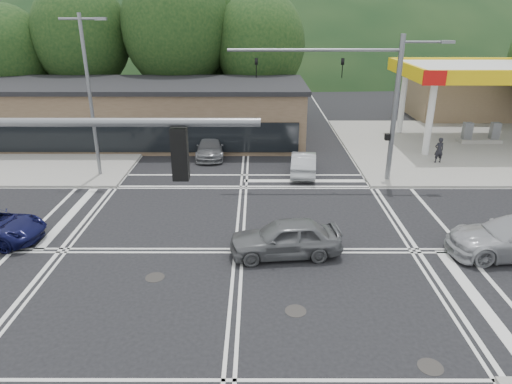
{
  "coord_description": "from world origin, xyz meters",
  "views": [
    {
      "loc": [
        0.73,
        -16.34,
        9.08
      ],
      "look_at": [
        0.7,
        2.96,
        1.4
      ],
      "focal_mm": 32.0,
      "sensor_mm": 36.0,
      "label": 1
    }
  ],
  "objects_px": {
    "pedestrian": "(439,150)",
    "car_queue_b": "(263,123)",
    "car_queue_a": "(303,163)",
    "car_grey_center": "(285,238)",
    "car_northbound": "(210,147)"
  },
  "relations": [
    {
      "from": "pedestrian",
      "to": "car_queue_b",
      "type": "bearing_deg",
      "value": -45.13
    },
    {
      "from": "car_queue_a",
      "to": "pedestrian",
      "type": "height_order",
      "value": "pedestrian"
    },
    {
      "from": "car_queue_a",
      "to": "pedestrian",
      "type": "relative_size",
      "value": 2.51
    },
    {
      "from": "car_grey_center",
      "to": "car_queue_a",
      "type": "xyz_separation_m",
      "value": [
        1.66,
        9.83,
        -0.08
      ]
    },
    {
      "from": "car_northbound",
      "to": "pedestrian",
      "type": "bearing_deg",
      "value": -10.14
    },
    {
      "from": "car_grey_center",
      "to": "car_queue_b",
      "type": "height_order",
      "value": "car_queue_b"
    },
    {
      "from": "car_queue_a",
      "to": "pedestrian",
      "type": "distance_m",
      "value": 8.81
    },
    {
      "from": "car_grey_center",
      "to": "pedestrian",
      "type": "xyz_separation_m",
      "value": [
        10.31,
        11.5,
        0.21
      ]
    },
    {
      "from": "car_queue_a",
      "to": "car_northbound",
      "type": "relative_size",
      "value": 0.92
    },
    {
      "from": "car_grey_center",
      "to": "car_queue_a",
      "type": "distance_m",
      "value": 9.97
    },
    {
      "from": "car_queue_a",
      "to": "car_northbound",
      "type": "xyz_separation_m",
      "value": [
        -5.89,
        3.49,
        -0.03
      ]
    },
    {
      "from": "car_grey_center",
      "to": "car_queue_b",
      "type": "bearing_deg",
      "value": 175.76
    },
    {
      "from": "car_grey_center",
      "to": "car_northbound",
      "type": "bearing_deg",
      "value": -168.4
    },
    {
      "from": "car_queue_a",
      "to": "car_queue_b",
      "type": "relative_size",
      "value": 0.86
    },
    {
      "from": "car_grey_center",
      "to": "car_queue_a",
      "type": "bearing_deg",
      "value": 164.4
    }
  ]
}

